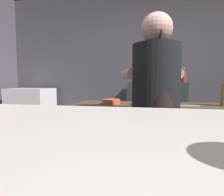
# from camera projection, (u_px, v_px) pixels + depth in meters

# --- Properties ---
(wall_back) EXTENTS (5.20, 0.10, 2.70)m
(wall_back) POSITION_uv_depth(u_px,v_px,m) (148.00, 70.00, 3.37)
(wall_back) COLOR #514D55
(wall_back) RESTS_ON ground
(prep_counter) EXTENTS (2.10, 0.60, 0.93)m
(prep_counter) POSITION_uv_depth(u_px,v_px,m) (182.00, 154.00, 1.82)
(prep_counter) COLOR #483729
(prep_counter) RESTS_ON ground
(back_shelf) EXTENTS (0.92, 0.36, 1.14)m
(back_shelf) POSITION_uv_depth(u_px,v_px,m) (156.00, 117.00, 3.14)
(back_shelf) COLOR #303A39
(back_shelf) RESTS_ON ground
(mini_fridge) EXTENTS (0.69, 0.58, 1.03)m
(mini_fridge) POSITION_uv_depth(u_px,v_px,m) (32.00, 118.00, 3.38)
(mini_fridge) COLOR white
(mini_fridge) RESTS_ON ground
(bartender) EXTENTS (0.49, 0.55, 1.63)m
(bartender) POSITION_uv_depth(u_px,v_px,m) (156.00, 110.00, 1.38)
(bartender) COLOR #32353A
(bartender) RESTS_ON ground
(mixing_bowl) EXTENTS (0.17, 0.17, 0.05)m
(mixing_bowl) POSITION_uv_depth(u_px,v_px,m) (111.00, 102.00, 1.89)
(mixing_bowl) COLOR #C85737
(mixing_bowl) RESTS_ON prep_counter
(chefs_knife) EXTENTS (0.24, 0.05, 0.01)m
(chefs_knife) POSITION_uv_depth(u_px,v_px,m) (186.00, 106.00, 1.73)
(chefs_knife) COLOR silver
(chefs_knife) RESTS_ON prep_counter
(bottle_vinegar) EXTENTS (0.07, 0.07, 0.19)m
(bottle_vinegar) POSITION_uv_depth(u_px,v_px,m) (166.00, 78.00, 3.02)
(bottle_vinegar) COLOR #4D803B
(bottle_vinegar) RESTS_ON back_shelf
(bottle_olive_oil) EXTENTS (0.07, 0.07, 0.24)m
(bottle_olive_oil) POSITION_uv_depth(u_px,v_px,m) (149.00, 77.00, 3.06)
(bottle_olive_oil) COLOR #2E52A1
(bottle_olive_oil) RESTS_ON back_shelf
(bottle_soy) EXTENTS (0.07, 0.07, 0.23)m
(bottle_soy) POSITION_uv_depth(u_px,v_px,m) (183.00, 77.00, 2.95)
(bottle_soy) COLOR #B62D21
(bottle_soy) RESTS_ON back_shelf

